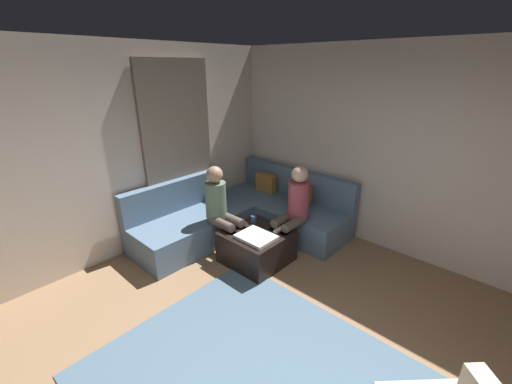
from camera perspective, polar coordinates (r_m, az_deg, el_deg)
The scene contains 10 objects.
wall_back at distance 4.45m, azimuth 28.12°, elevation 5.33°, with size 6.00×0.12×2.70m, color beige.
wall_left at distance 4.29m, azimuth -28.92°, elevation 4.66°, with size 0.12×6.00×2.70m, color beige.
curtain_panel at distance 4.77m, azimuth -13.60°, elevation 7.04°, with size 0.06×1.10×2.50m, color #726659.
sectional_couch at distance 4.90m, azimuth -1.92°, elevation -4.08°, with size 2.10×2.55×0.87m.
ottoman at distance 4.23m, azimuth 0.12°, elevation -9.66°, with size 0.76×0.76×0.42m, color black.
folded_blanket at distance 3.98m, azimuth 0.01°, elevation -8.00°, with size 0.44×0.36×0.04m, color white.
coffee_mug at distance 4.35m, azimuth -0.42°, elevation -4.83°, with size 0.08×0.08×0.10m, color #334C72.
game_remote at distance 4.16m, azimuth 4.02°, elevation -6.74°, with size 0.05×0.15×0.02m, color white.
person_on_couch_back at distance 4.28m, azimuth 6.76°, elevation -2.65°, with size 0.30×0.60×1.20m.
person_on_couch_side at distance 4.27m, azimuth -6.27°, elevation -2.70°, with size 0.60×0.30×1.20m.
Camera 1 is at (1.02, -1.25, 2.41)m, focal length 22.45 mm.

